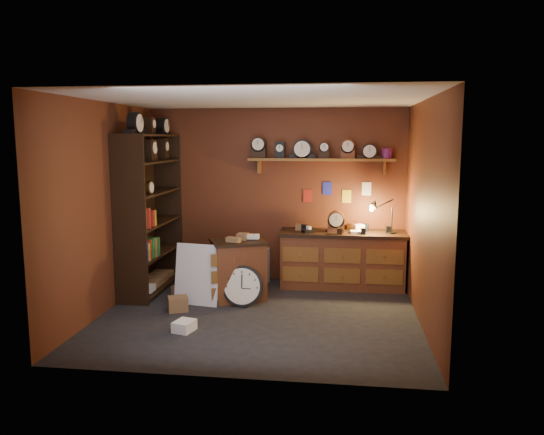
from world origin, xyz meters
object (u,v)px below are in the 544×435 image
(low_cabinet, at_px, (238,267))
(shelving_unit, at_px, (148,206))
(workbench, at_px, (342,256))
(big_round_clock, at_px, (242,286))

(low_cabinet, bearing_deg, shelving_unit, 144.31)
(workbench, distance_m, low_cabinet, 1.65)
(shelving_unit, distance_m, big_round_clock, 1.91)
(low_cabinet, xyz_separation_m, big_round_clock, (0.11, -0.31, -0.18))
(workbench, height_order, low_cabinet, workbench)
(shelving_unit, xyz_separation_m, low_cabinet, (1.40, -0.30, -0.80))
(low_cabinet, height_order, big_round_clock, low_cabinet)
(workbench, relative_size, low_cabinet, 2.05)
(shelving_unit, xyz_separation_m, big_round_clock, (1.51, -0.62, -0.98))
(shelving_unit, height_order, workbench, shelving_unit)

